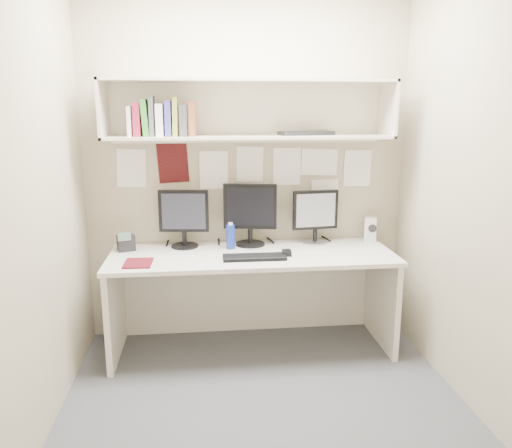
{
  "coord_description": "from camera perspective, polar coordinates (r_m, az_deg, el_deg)",
  "views": [
    {
      "loc": [
        -0.34,
        -2.72,
        1.71
      ],
      "look_at": [
        -0.0,
        0.35,
        1.01
      ],
      "focal_mm": 35.0,
      "sensor_mm": 36.0,
      "label": 1
    }
  ],
  "objects": [
    {
      "name": "floor",
      "position": [
        3.24,
        0.8,
        -19.1
      ],
      "size": [
        2.4,
        2.0,
        0.01
      ],
      "primitive_type": "cube",
      "color": "#424247",
      "rests_on": "ground"
    },
    {
      "name": "wall_left",
      "position": [
        2.89,
        -23.53,
        3.56
      ],
      "size": [
        0.02,
        2.0,
        2.6
      ],
      "primitive_type": "cube",
      "color": "tan",
      "rests_on": "ground"
    },
    {
      "name": "mouse",
      "position": [
        3.48,
        3.51,
        -3.3
      ],
      "size": [
        0.07,
        0.11,
        0.03
      ],
      "primitive_type": "cube",
      "rotation": [
        0.0,
        0.0,
        -0.09
      ],
      "color": "black",
      "rests_on": "desk"
    },
    {
      "name": "blue_bottle",
      "position": [
        3.62,
        -2.93,
        -1.42
      ],
      "size": [
        0.06,
        0.06,
        0.19
      ],
      "color": "navy",
      "rests_on": "desk"
    },
    {
      "name": "desk",
      "position": [
        3.65,
        -0.44,
        -8.8
      ],
      "size": [
        2.0,
        0.7,
        0.73
      ],
      "color": "beige",
      "rests_on": "floor"
    },
    {
      "name": "desk_phone",
      "position": [
        3.7,
        -14.64,
        -2.08
      ],
      "size": [
        0.14,
        0.14,
        0.15
      ],
      "rotation": [
        0.0,
        0.0,
        0.29
      ],
      "color": "black",
      "rests_on": "desk"
    },
    {
      "name": "monitor_center",
      "position": [
        3.68,
        -0.67,
        1.39
      ],
      "size": [
        0.39,
        0.22,
        0.46
      ],
      "rotation": [
        0.0,
        0.0,
        -0.18
      ],
      "color": "black",
      "rests_on": "desk"
    },
    {
      "name": "keyboard",
      "position": [
        3.39,
        -0.18,
        -3.82
      ],
      "size": [
        0.43,
        0.15,
        0.02
      ],
      "primitive_type": "cube",
      "rotation": [
        0.0,
        0.0,
        -0.01
      ],
      "color": "black",
      "rests_on": "desk"
    },
    {
      "name": "wall_right",
      "position": [
        3.16,
        23.11,
        4.32
      ],
      "size": [
        0.02,
        2.0,
        2.6
      ],
      "primitive_type": "cube",
      "color": "tan",
      "rests_on": "ground"
    },
    {
      "name": "monitor_right",
      "position": [
        3.77,
        6.8,
        1.14
      ],
      "size": [
        0.35,
        0.19,
        0.4
      ],
      "rotation": [
        0.0,
        0.0,
        0.11
      ],
      "color": "#A5A5AA",
      "rests_on": "desk"
    },
    {
      "name": "monitor_left",
      "position": [
        3.67,
        -8.26,
        0.94
      ],
      "size": [
        0.36,
        0.2,
        0.42
      ],
      "rotation": [
        0.0,
        0.0,
        -0.12
      ],
      "color": "black",
      "rests_on": "desk"
    },
    {
      "name": "wall_front",
      "position": [
        1.81,
        4.83,
        -0.4
      ],
      "size": [
        2.4,
        0.02,
        2.6
      ],
      "primitive_type": "cube",
      "color": "tan",
      "rests_on": "ground"
    },
    {
      "name": "overhead_hutch",
      "position": [
        3.6,
        -0.83,
        12.97
      ],
      "size": [
        2.0,
        0.38,
        0.4
      ],
      "color": "beige",
      "rests_on": "wall_back"
    },
    {
      "name": "maroon_notebook",
      "position": [
        3.37,
        -13.31,
        -4.37
      ],
      "size": [
        0.18,
        0.22,
        0.01
      ],
      "primitive_type": "cube",
      "rotation": [
        0.0,
        0.0,
        -0.03
      ],
      "color": "#520E17",
      "rests_on": "desk"
    },
    {
      "name": "speaker",
      "position": [
        3.94,
        12.93,
        -0.58
      ],
      "size": [
        0.11,
        0.12,
        0.18
      ],
      "rotation": [
        0.0,
        0.0,
        -0.32
      ],
      "color": "silver",
      "rests_on": "desk"
    },
    {
      "name": "pinned_papers",
      "position": [
        3.76,
        -1.0,
        5.79
      ],
      "size": [
        1.92,
        0.01,
        0.48
      ],
      "primitive_type": null,
      "color": "white",
      "rests_on": "wall_back"
    },
    {
      "name": "hutch_tray",
      "position": [
        3.65,
        5.76,
        10.3
      ],
      "size": [
        0.41,
        0.23,
        0.03
      ],
      "primitive_type": "cube",
      "rotation": [
        0.0,
        0.0,
        0.22
      ],
      "color": "black",
      "rests_on": "overhead_hutch"
    },
    {
      "name": "book_stack",
      "position": [
        3.5,
        -10.65,
        11.71
      ],
      "size": [
        0.45,
        0.16,
        0.27
      ],
      "color": "silver",
      "rests_on": "overhead_hutch"
    },
    {
      "name": "wall_back",
      "position": [
        3.76,
        -1.01,
        6.56
      ],
      "size": [
        2.4,
        0.02,
        2.6
      ],
      "primitive_type": "cube",
      "color": "tan",
      "rests_on": "ground"
    }
  ]
}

